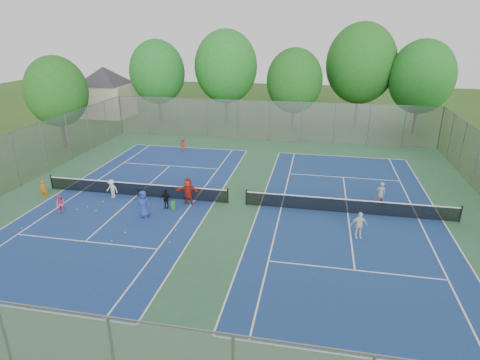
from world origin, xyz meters
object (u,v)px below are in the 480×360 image
ball_crate (141,190)px  ball_hopper (174,205)px  net_left (136,190)px  net_right (348,206)px  instructor (381,194)px

ball_crate → ball_hopper: 3.95m
ball_hopper → net_left: bearing=154.4°
net_right → ball_hopper: 10.89m
net_right → instructor: 2.65m
net_left → ball_hopper: net_left is taller
ball_hopper → instructor: 13.23m
ball_hopper → net_right: bearing=8.1°
net_right → ball_crate: (-14.02, 0.71, -0.31)m
net_left → ball_crate: size_ratio=37.44×
net_left → net_right: 14.00m
ball_crate → instructor: (16.08, 0.92, 0.65)m
net_right → ball_crate: bearing=177.1°
ball_crate → net_left: bearing=-88.4°
ball_hopper → instructor: size_ratio=0.33×
net_left → ball_hopper: size_ratio=24.78×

